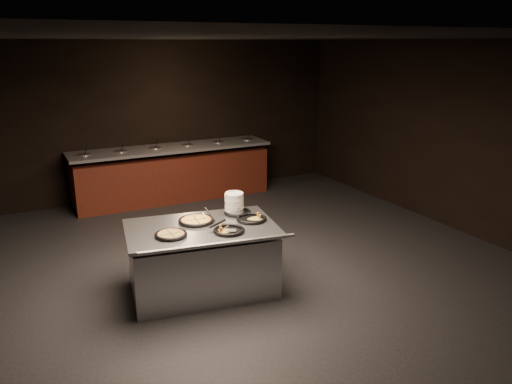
% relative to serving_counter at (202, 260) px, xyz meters
% --- Properties ---
extents(room, '(7.02, 8.02, 2.92)m').
position_rel_serving_counter_xyz_m(room, '(0.83, 0.11, 1.06)').
color(room, black).
rests_on(room, ground).
extents(salad_bar, '(3.70, 0.83, 1.18)m').
position_rel_serving_counter_xyz_m(salad_bar, '(0.83, 3.67, 0.04)').
color(salad_bar, '#5B2415').
rests_on(salad_bar, ground).
extents(serving_counter, '(1.86, 1.36, 0.82)m').
position_rel_serving_counter_xyz_m(serving_counter, '(0.00, 0.00, 0.00)').
color(serving_counter, silver).
rests_on(serving_counter, ground).
extents(plate_stack, '(0.23, 0.23, 0.26)m').
position_rel_serving_counter_xyz_m(plate_stack, '(0.54, 0.26, 0.55)').
color(plate_stack, silver).
rests_on(plate_stack, serving_counter).
extents(pan_veggie_whole, '(0.36, 0.36, 0.04)m').
position_rel_serving_counter_xyz_m(pan_veggie_whole, '(-0.40, -0.13, 0.44)').
color(pan_veggie_whole, black).
rests_on(pan_veggie_whole, serving_counter).
extents(pan_cheese_whole, '(0.42, 0.42, 0.04)m').
position_rel_serving_counter_xyz_m(pan_cheese_whole, '(0.01, 0.18, 0.44)').
color(pan_cheese_whole, black).
rests_on(pan_cheese_whole, serving_counter).
extents(pan_cheese_slices_a, '(0.33, 0.33, 0.04)m').
position_rel_serving_counter_xyz_m(pan_cheese_slices_a, '(0.57, 0.23, 0.44)').
color(pan_cheese_slices_a, black).
rests_on(pan_cheese_slices_a, serving_counter).
extents(pan_cheese_slices_b, '(0.35, 0.35, 0.04)m').
position_rel_serving_counter_xyz_m(pan_cheese_slices_b, '(0.22, -0.30, 0.44)').
color(pan_cheese_slices_b, black).
rests_on(pan_cheese_slices_b, serving_counter).
extents(pan_veggie_slices, '(0.36, 0.36, 0.04)m').
position_rel_serving_counter_xyz_m(pan_veggie_slices, '(0.61, -0.07, 0.44)').
color(pan_veggie_slices, black).
rests_on(pan_veggie_slices, serving_counter).
extents(server_left, '(0.17, 0.32, 0.16)m').
position_rel_serving_counter_xyz_m(server_left, '(0.13, 0.13, 0.50)').
color(server_left, silver).
rests_on(server_left, serving_counter).
extents(server_right, '(0.28, 0.20, 0.15)m').
position_rel_serving_counter_xyz_m(server_right, '(0.15, -0.26, 0.49)').
color(server_right, silver).
rests_on(server_right, serving_counter).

